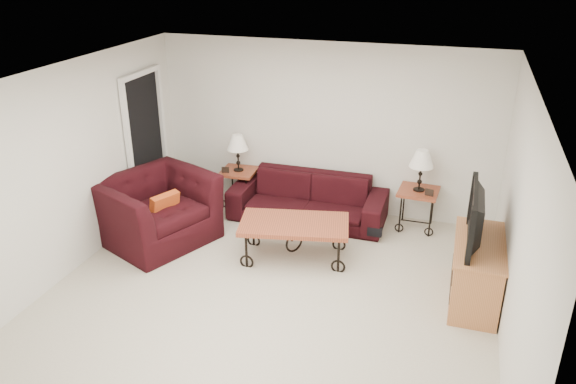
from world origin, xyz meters
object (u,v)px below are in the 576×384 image
(sofa, at_px, (308,198))
(coffee_table, at_px, (294,240))
(armchair, at_px, (157,210))
(tv_stand, at_px, (476,271))
(side_table_left, at_px, (239,187))
(lamp_right, at_px, (421,171))
(backpack, at_px, (376,226))
(lamp_left, at_px, (238,153))
(television, at_px, (482,217))
(side_table_right, at_px, (417,209))

(sofa, xyz_separation_m, coffee_table, (0.14, -1.14, -0.07))
(sofa, bearing_deg, coffee_table, -83.05)
(armchair, distance_m, tv_stand, 4.11)
(side_table_left, height_order, lamp_right, lamp_right)
(coffee_table, distance_m, backpack, 1.23)
(sofa, xyz_separation_m, lamp_left, (-1.15, 0.18, 0.51))
(lamp_right, height_order, television, television)
(side_table_left, xyz_separation_m, television, (3.47, -1.58, 0.75))
(backpack, bearing_deg, side_table_right, 30.66)
(backpack, bearing_deg, lamp_left, 152.43)
(side_table_left, height_order, side_table_right, side_table_right)
(lamp_right, relative_size, television, 0.54)
(sofa, relative_size, side_table_left, 4.00)
(lamp_right, xyz_separation_m, backpack, (-0.49, -0.50, -0.68))
(coffee_table, relative_size, backpack, 3.47)
(side_table_left, distance_m, coffee_table, 1.84)
(lamp_left, bearing_deg, backpack, -12.68)
(sofa, relative_size, tv_stand, 1.87)
(armchair, bearing_deg, side_table_right, -43.04)
(side_table_left, bearing_deg, television, -24.52)
(lamp_right, bearing_deg, lamp_left, 180.00)
(sofa, distance_m, backpack, 1.11)
(sofa, bearing_deg, side_table_right, 6.66)
(lamp_left, distance_m, backpack, 2.35)
(sofa, xyz_separation_m, lamp_right, (1.54, 0.18, 0.55))
(side_table_left, relative_size, coffee_table, 0.41)
(lamp_left, distance_m, coffee_table, 1.93)
(armchair, height_order, backpack, armchair)
(coffee_table, relative_size, tv_stand, 1.13)
(coffee_table, xyz_separation_m, backpack, (0.92, 0.82, -0.06))
(side_table_right, xyz_separation_m, armchair, (-3.30, -1.40, 0.16))
(coffee_table, xyz_separation_m, armchair, (-1.90, -0.09, 0.20))
(sofa, xyz_separation_m, side_table_left, (-1.15, 0.18, -0.05))
(television, relative_size, backpack, 2.75)
(side_table_left, xyz_separation_m, lamp_left, (0.00, 0.00, 0.56))
(armchair, distance_m, television, 4.13)
(lamp_left, bearing_deg, tv_stand, -24.40)
(television, bearing_deg, side_table_left, -114.52)
(television, bearing_deg, sofa, -121.11)
(sofa, relative_size, backpack, 5.74)
(backpack, bearing_deg, armchair, -177.07)
(armchair, xyz_separation_m, television, (4.08, -0.18, 0.58))
(side_table_left, height_order, armchair, armchair)
(backpack, bearing_deg, tv_stand, -55.07)
(tv_stand, distance_m, backpack, 1.69)
(armchair, bearing_deg, television, -68.57)
(side_table_left, bearing_deg, coffee_table, -45.71)
(lamp_right, relative_size, armchair, 0.42)
(side_table_right, relative_size, tv_stand, 0.49)
(side_table_right, relative_size, coffee_table, 0.43)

